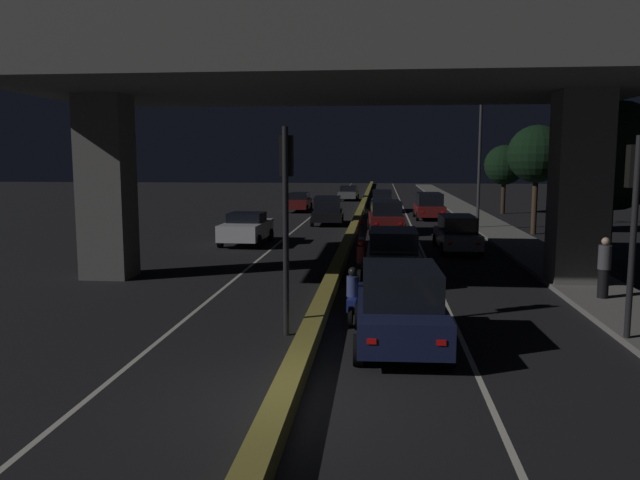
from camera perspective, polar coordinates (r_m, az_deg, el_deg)
The scene contains 26 objects.
ground_plane at distance 11.13m, azimuth -3.14°, elevation -14.74°, with size 200.00×200.00×0.00m, color black.
lane_line_left_inner at distance 45.67m, azimuth -0.84°, elevation 2.14°, with size 0.12×126.00×0.00m, color beige.
lane_line_right_inner at distance 45.42m, azimuth 8.01°, elevation 2.04°, with size 0.12×126.00×0.00m, color beige.
median_divider at distance 45.39m, azimuth 3.57°, elevation 2.34°, with size 0.46×126.00×0.39m, color olive.
sidewalk_right at distance 39.00m, azimuth 15.54°, elevation 1.08°, with size 2.49×126.00×0.16m, color slate.
elevated_overpass at distance 21.39m, azimuth 1.33°, elevation 15.17°, with size 21.16×10.50×9.19m.
traffic_light_left_of_median at distance 14.69m, azimuth -3.11°, elevation 4.18°, with size 0.30×0.49×4.94m.
traffic_light_right_of_median at distance 15.58m, azimuth 26.74°, elevation 3.02°, with size 0.30×0.49×4.71m.
street_lamp at distance 38.21m, azimuth 14.04°, elevation 8.26°, with size 1.99×0.32×8.40m.
car_dark_blue_lead at distance 14.13m, azimuth 7.33°, elevation -5.99°, with size 2.15×4.24×1.83m.
car_silver_second at distance 22.07m, azimuth 6.72°, elevation -1.21°, with size 2.02×4.30×1.75m.
car_silver_third at distance 29.13m, azimuth 12.42°, elevation 0.64°, with size 1.92×4.46×1.65m.
car_dark_red_fourth at distance 36.07m, azimuth 6.04°, elevation 2.23°, with size 2.19×4.38×1.81m.
car_dark_red_fifth at distance 44.61m, azimuth 9.96°, elevation 3.14°, with size 2.11×4.61×1.83m.
car_white_sixth at distance 50.63m, azimuth 5.68°, elevation 3.64°, with size 1.86×4.44×1.70m.
car_white_lead_oncoming at distance 31.10m, azimuth -6.74°, elevation 1.09°, with size 2.16×4.31×1.57m.
car_black_second_oncoming at distance 40.17m, azimuth 0.70°, elevation 2.78°, with size 2.20×4.21×1.81m.
car_dark_red_third_oncoming at distance 50.54m, azimuth -1.94°, elevation 3.52°, with size 1.88×4.72×1.50m.
car_grey_fourth_oncoming at distance 63.96m, azimuth 2.61°, elevation 4.31°, with size 2.04×4.23×1.48m.
motorcycle_blue_filtering_near at distance 16.30m, azimuth 3.00°, elevation -5.32°, with size 0.33×1.83×1.42m.
motorcycle_black_filtering_mid at distance 21.21m, azimuth 3.79°, elevation -2.27°, with size 0.34×1.87×1.50m.
motorcycle_white_filtering_far at distance 28.87m, azimuth 3.80°, elevation 0.26°, with size 0.33×1.90×1.44m.
pedestrian_on_sidewalk at distance 19.97m, azimuth 24.54°, elevation -2.32°, with size 0.37×0.37×1.79m.
roadside_tree_kerbside_near at distance 27.74m, azimuth 25.21°, elevation 6.96°, with size 4.39×4.39×6.52m.
roadside_tree_kerbside_mid at distance 36.85m, azimuth 19.20°, elevation 7.41°, with size 3.18×3.18×6.08m.
roadside_tree_kerbside_far at distance 50.19m, azimuth 16.51°, elevation 6.57°, with size 3.05×3.05×5.28m.
Camera 1 is at (1.59, -10.19, 4.20)m, focal length 35.00 mm.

